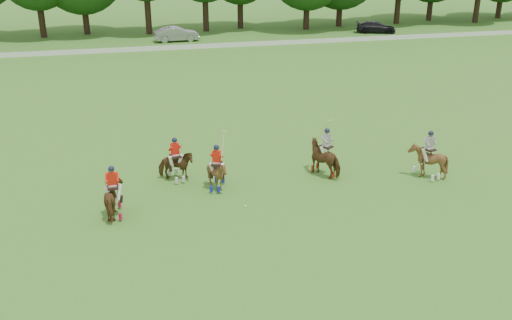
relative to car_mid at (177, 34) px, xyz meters
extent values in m
plane|color=#2F621C|center=(-2.55, -42.50, -0.77)|extent=(180.00, 180.00, 0.00)
cylinder|color=black|center=(-14.18, 5.99, 1.55)|extent=(0.70, 0.70, 4.64)
cylinder|color=black|center=(-9.54, 7.02, 1.38)|extent=(0.70, 0.70, 4.31)
cylinder|color=black|center=(-2.58, 5.50, 1.85)|extent=(0.70, 0.70, 5.24)
cylinder|color=black|center=(4.08, 5.74, 1.82)|extent=(0.70, 0.70, 5.19)
cylinder|color=black|center=(8.51, 7.12, 1.47)|extent=(0.70, 0.70, 4.48)
cylinder|color=black|center=(15.99, 4.32, 1.33)|extent=(0.70, 0.70, 4.21)
cylinder|color=black|center=(20.70, 5.67, 1.26)|extent=(0.70, 0.70, 4.07)
cylinder|color=black|center=(28.61, 5.88, 1.62)|extent=(0.70, 0.70, 4.79)
cylinder|color=black|center=(34.05, 7.42, 1.45)|extent=(0.70, 0.70, 4.44)
cylinder|color=black|center=(38.87, 4.24, 1.66)|extent=(0.70, 0.70, 4.86)
cylinder|color=black|center=(44.31, 7.23, 1.18)|extent=(0.70, 0.70, 3.90)
cube|color=white|center=(-2.55, -4.50, -0.55)|extent=(120.00, 0.10, 0.44)
imported|color=gray|center=(0.00, 0.00, 0.00)|extent=(4.77, 1.87, 1.55)
imported|color=black|center=(23.08, 0.00, -0.12)|extent=(4.86, 3.16, 1.31)
imported|color=#492C13|center=(-6.92, -39.63, 0.00)|extent=(0.86, 1.85, 1.55)
cube|color=black|center=(-6.92, -39.63, 0.57)|extent=(0.45, 0.56, 0.08)
cylinder|color=tan|center=(-7.22, -39.63, 0.49)|extent=(0.03, 0.21, 1.29)
imported|color=#492C13|center=(-4.01, -36.53, -0.05)|extent=(1.66, 1.51, 1.44)
cube|color=black|center=(-4.01, -36.53, 0.47)|extent=(0.55, 0.64, 0.08)
cylinder|color=tan|center=(-3.72, -36.47, 0.39)|extent=(0.08, 0.21, 1.29)
imported|color=#492C13|center=(-2.27, -37.99, -0.04)|extent=(1.58, 1.67, 1.46)
cube|color=black|center=(-2.27, -37.99, 0.49)|extent=(0.62, 0.68, 0.08)
cylinder|color=tan|center=(-1.99, -38.10, 1.41)|extent=(0.31, 0.73, 1.08)
imported|color=#492C13|center=(3.20, -37.57, 0.07)|extent=(1.89, 2.17, 1.70)
cube|color=black|center=(3.20, -37.57, 0.70)|extent=(0.68, 0.71, 0.08)
cylinder|color=tan|center=(2.95, -37.74, 1.62)|extent=(0.46, 0.65, 1.08)
imported|color=#492C13|center=(7.89, -39.03, 0.06)|extent=(1.72, 1.83, 1.68)
cube|color=black|center=(7.89, -39.03, 0.68)|extent=(0.58, 0.66, 0.08)
cylinder|color=tan|center=(7.60, -39.11, 0.60)|extent=(0.09, 0.21, 1.29)
sphere|color=white|center=(-1.42, -40.16, -0.73)|extent=(0.09, 0.09, 0.09)
camera|label=1|loc=(-6.18, -61.89, 10.51)|focal=40.00mm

